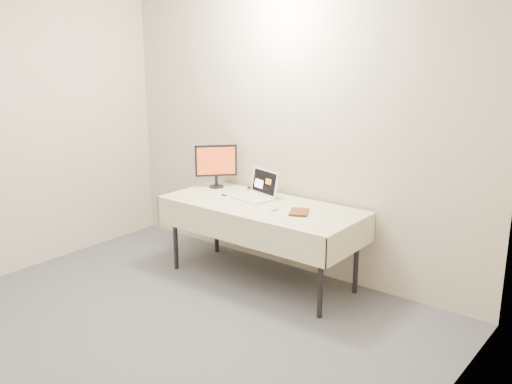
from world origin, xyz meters
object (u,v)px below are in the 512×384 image
Objects in this scene: table at (261,211)px; book at (290,201)px; monitor at (216,163)px; laptop at (257,191)px.

book is at bearing -9.24° from table.
monitor is at bearing 164.53° from table.
laptop is (-0.16, 0.14, 0.12)m from table.
monitor is at bearing -171.25° from laptop.
monitor is 1.11m from book.
table is 4.28× the size of laptop.
laptop reaches higher than book.
table is 0.25m from laptop.
laptop reaches higher than table.
table is 8.72× the size of book.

